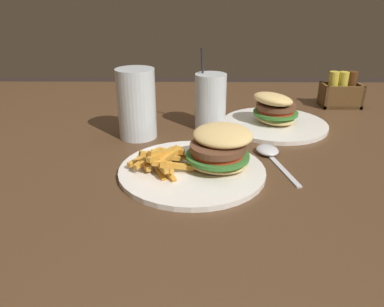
{
  "coord_description": "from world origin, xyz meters",
  "views": [
    {
      "loc": [
        -0.04,
        -0.82,
        1.06
      ],
      "look_at": [
        -0.05,
        -0.18,
        0.78
      ],
      "focal_mm": 35.0,
      "sensor_mm": 36.0,
      "label": 1
    }
  ],
  "objects": [
    {
      "name": "meal_plate_far",
      "position": [
        0.16,
        0.08,
        0.77
      ],
      "size": [
        0.26,
        0.26,
        0.09
      ],
      "color": "white",
      "rests_on": "dining_table"
    },
    {
      "name": "beer_glass",
      "position": [
        -0.18,
        0.01,
        0.82
      ],
      "size": [
        0.09,
        0.09,
        0.16
      ],
      "color": "silver",
      "rests_on": "dining_table"
    },
    {
      "name": "spoon",
      "position": [
        0.11,
        -0.1,
        0.75
      ],
      "size": [
        0.07,
        0.18,
        0.02
      ],
      "rotation": [
        0.0,
        0.0,
        1.78
      ],
      "color": "silver",
      "rests_on": "dining_table"
    },
    {
      "name": "meal_plate_near",
      "position": [
        -0.03,
        -0.18,
        0.77
      ],
      "size": [
        0.28,
        0.28,
        0.09
      ],
      "color": "white",
      "rests_on": "dining_table"
    },
    {
      "name": "dining_table",
      "position": [
        0.0,
        0.0,
        0.62
      ],
      "size": [
        1.61,
        1.15,
        0.74
      ],
      "color": "#4C331E",
      "rests_on": "ground_plane"
    },
    {
      "name": "condiment_caddy",
      "position": [
        0.39,
        0.26,
        0.78
      ],
      "size": [
        0.11,
        0.07,
        0.1
      ],
      "color": "brown",
      "rests_on": "dining_table"
    },
    {
      "name": "juice_glass",
      "position": [
        -0.01,
        0.07,
        0.8
      ],
      "size": [
        0.08,
        0.08,
        0.2
      ],
      "color": "silver",
      "rests_on": "dining_table"
    }
  ]
}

